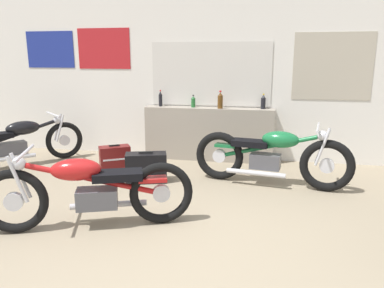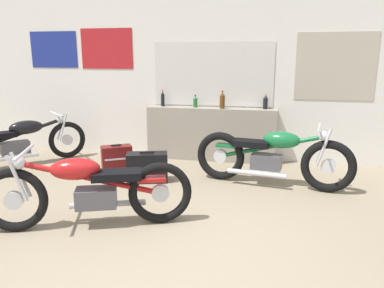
{
  "view_description": "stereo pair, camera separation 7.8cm",
  "coord_description": "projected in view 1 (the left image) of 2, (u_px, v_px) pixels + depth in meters",
  "views": [
    {
      "loc": [
        0.89,
        -2.61,
        1.71
      ],
      "look_at": [
        0.05,
        1.59,
        0.7
      ],
      "focal_mm": 35.0,
      "sensor_mm": 36.0,
      "label": 1
    },
    {
      "loc": [
        0.97,
        -2.59,
        1.71
      ],
      "look_at": [
        0.05,
        1.59,
        0.7
      ],
      "focal_mm": 35.0,
      "sensor_mm": 36.0,
      "label": 2
    }
  ],
  "objects": [
    {
      "name": "ground_plane",
      "position": [
        148.0,
        271.0,
        3.05
      ],
      "size": [
        24.0,
        24.0,
        0.0
      ],
      "primitive_type": "plane",
      "color": "gray"
    },
    {
      "name": "motorcycle_black",
      "position": [
        16.0,
        142.0,
        5.89
      ],
      "size": [
        1.48,
        1.66,
        0.79
      ],
      "color": "black",
      "rests_on": "ground_plane"
    },
    {
      "name": "bottle_leftmost",
      "position": [
        161.0,
        99.0,
        6.31
      ],
      "size": [
        0.06,
        0.06,
        0.27
      ],
      "color": "black",
      "rests_on": "sill_counter"
    },
    {
      "name": "wall_back",
      "position": [
        213.0,
        75.0,
        6.2
      ],
      "size": [
        10.0,
        0.07,
        2.8
      ],
      "color": "silver",
      "rests_on": "ground_plane"
    },
    {
      "name": "motorcycle_red",
      "position": [
        90.0,
        190.0,
        3.74
      ],
      "size": [
        2.0,
        0.91,
        0.83
      ],
      "color": "black",
      "rests_on": "ground_plane"
    },
    {
      "name": "hard_case_darkred",
      "position": [
        115.0,
        158.0,
        5.78
      ],
      "size": [
        0.51,
        0.44,
        0.38
      ],
      "color": "maroon",
      "rests_on": "ground_plane"
    },
    {
      "name": "sill_counter",
      "position": [
        209.0,
        134.0,
        6.26
      ],
      "size": [
        2.14,
        0.28,
        0.88
      ],
      "color": "gray",
      "rests_on": "ground_plane"
    },
    {
      "name": "motorcycle_green",
      "position": [
        271.0,
        156.0,
        5.0
      ],
      "size": [
        2.1,
        0.64,
        0.85
      ],
      "color": "black",
      "rests_on": "ground_plane"
    },
    {
      "name": "bottle_center",
      "position": [
        220.0,
        101.0,
        6.05
      ],
      "size": [
        0.08,
        0.08,
        0.29
      ],
      "color": "#5B3814",
      "rests_on": "sill_counter"
    },
    {
      "name": "bottle_left_center",
      "position": [
        193.0,
        102.0,
        6.2
      ],
      "size": [
        0.07,
        0.07,
        0.2
      ],
      "color": "#23662D",
      "rests_on": "sill_counter"
    },
    {
      "name": "hard_case_black",
      "position": [
        146.0,
        168.0,
        5.18
      ],
      "size": [
        0.61,
        0.41,
        0.43
      ],
      "color": "black",
      "rests_on": "ground_plane"
    },
    {
      "name": "bottle_right_center",
      "position": [
        263.0,
        102.0,
        6.01
      ],
      "size": [
        0.08,
        0.08,
        0.24
      ],
      "color": "black",
      "rests_on": "sill_counter"
    }
  ]
}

